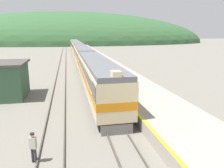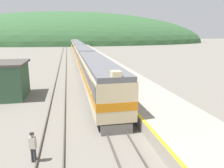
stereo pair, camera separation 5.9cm
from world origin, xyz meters
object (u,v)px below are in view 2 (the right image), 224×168
object	(u,v)px
carriage_third	(78,48)
carriage_fourth	(75,45)
carriage_second	(83,56)
track_worker	(33,146)
express_train_lead_car	(97,76)

from	to	relation	value
carriage_third	carriage_fourth	world-z (taller)	same
carriage_second	track_worker	world-z (taller)	carriage_second
carriage_second	carriage_third	size ratio (longest dim) A/B	1.00
express_train_lead_car	carriage_fourth	distance (m)	68.46
carriage_second	track_worker	distance (m)	35.87
carriage_third	express_train_lead_car	bearing A→B (deg)	-90.00
carriage_second	track_worker	size ratio (longest dim) A/B	12.52
carriage_third	track_worker	distance (m)	58.56
express_train_lead_car	carriage_second	world-z (taller)	express_train_lead_car
carriage_second	carriage_fourth	world-z (taller)	same
express_train_lead_car	carriage_third	world-z (taller)	express_train_lead_car
carriage_second	carriage_third	xyz separation A→B (m)	(0.00, 22.85, 0.00)
carriage_second	carriage_third	distance (m)	22.85
track_worker	carriage_third	bearing A→B (deg)	84.86
carriage_second	carriage_third	bearing A→B (deg)	90.00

